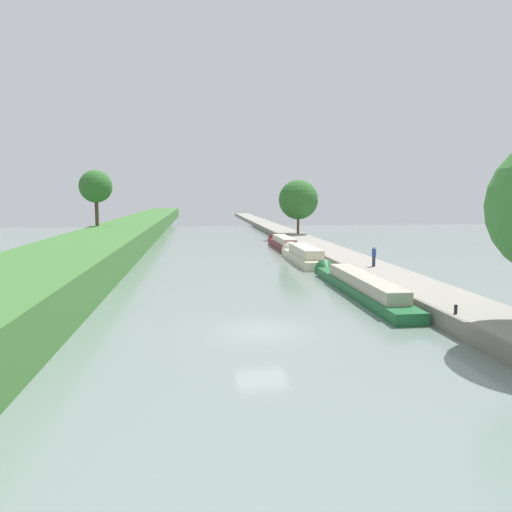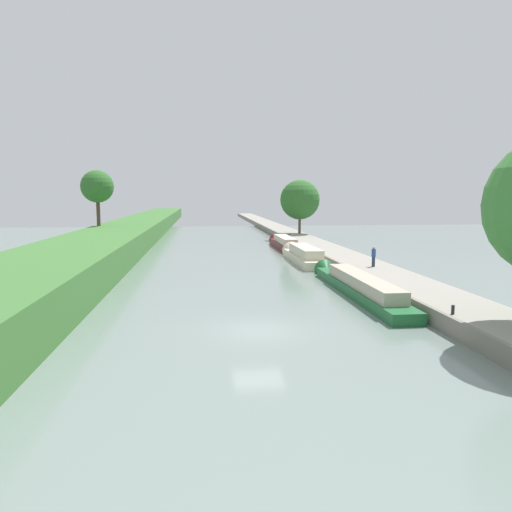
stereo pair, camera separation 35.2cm
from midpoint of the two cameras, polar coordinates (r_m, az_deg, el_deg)
The scene contains 11 objects.
ground_plane at distance 23.64m, azimuth 0.26°, elevation -8.93°, with size 160.00×160.00×0.00m, color slate.
right_towpath at distance 27.18m, azimuth 24.24°, elevation -6.48°, with size 4.01×260.00×0.87m.
stone_quay at distance 26.15m, azimuth 20.22°, elevation -6.76°, with size 0.25×260.00×0.92m.
narrowboat_green at distance 32.90m, azimuth 11.77°, elevation -3.40°, with size 1.82×16.88×1.96m.
narrowboat_cream at distance 47.76m, azimuth 5.35°, elevation 0.11°, with size 2.15×12.47×2.30m.
narrowboat_maroon at distance 59.96m, azimuth 3.02°, elevation 1.56°, with size 1.89×12.91×2.05m.
tree_rightbank_midnear at distance 71.86m, azimuth 4.95°, elevation 6.73°, with size 5.90×5.90×8.04m.
tree_leftbank_downstream at distance 66.34m, azimuth -18.81°, elevation 7.87°, with size 4.25×4.25×7.34m.
person_walking at distance 39.57m, azimuth 13.70°, elevation 0.02°, with size 0.34×0.34×1.66m.
mooring_bollard_near at distance 25.14m, azimuth 22.44°, elevation -5.93°, with size 0.16×0.16×0.45m.
mooring_bollard_far at distance 66.31m, azimuth 3.68°, elevation 2.50°, with size 0.16×0.16×0.45m.
Camera 1 is at (-3.03, -22.50, 6.60)m, focal length 33.39 mm.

